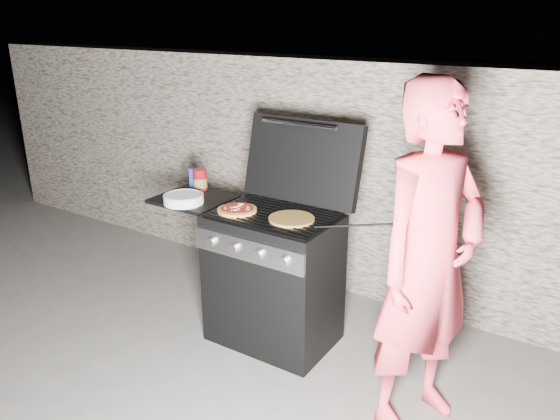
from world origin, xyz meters
The scene contains 10 objects.
ground centered at (0.00, 0.00, 0.00)m, with size 50.00×50.00×0.00m, color #6A615A.
stone_wall centered at (0.00, 1.05, 0.90)m, with size 8.00×0.35×1.80m, color gray.
gas_grill centered at (-0.25, 0.00, 0.46)m, with size 1.34×0.79×0.91m, color black, non-canonical shape.
pizza_topped centered at (-0.23, -0.08, 0.93)m, with size 0.25×0.25×0.03m, color #B0713E, non-canonical shape.
pizza_plain centered at (0.15, -0.02, 0.92)m, with size 0.29×0.29×0.02m, color gold.
sauce_jar centered at (-0.75, 0.17, 0.98)m, with size 0.10×0.10×0.15m, color maroon.
blue_carton centered at (-0.82, 0.18, 0.97)m, with size 0.07×0.04×0.14m, color #2C42A9.
plate_stack centered at (-0.64, -0.13, 0.93)m, with size 0.27×0.27×0.06m, color white.
person centered at (1.07, -0.21, 0.93)m, with size 0.68×0.44×1.86m, color #DE3B49.
tongs centered at (0.57, 0.00, 0.96)m, with size 0.01×0.01×0.50m, color black.
Camera 1 is at (1.79, -2.71, 2.12)m, focal length 35.00 mm.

